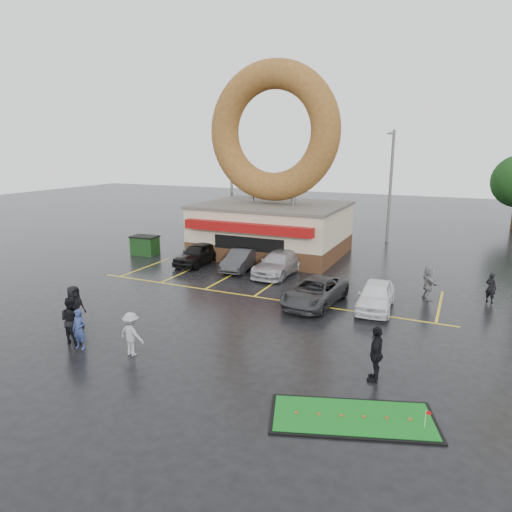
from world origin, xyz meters
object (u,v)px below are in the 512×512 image
at_px(car_black, 198,254).
at_px(putting_green, 352,418).
at_px(streetlight_left, 231,179).
at_px(car_grey, 315,292).
at_px(car_white, 376,296).
at_px(streetlight_mid, 390,184).
at_px(car_silver, 279,263).
at_px(dumpster, 145,246).
at_px(car_dgrey, 241,260).
at_px(person_cameraman, 376,354).
at_px(donut_shop, 272,193).
at_px(person_blue, 79,329).

relative_size(car_black, putting_green, 0.81).
height_order(streetlight_left, putting_green, streetlight_left).
height_order(car_grey, car_white, car_white).
height_order(streetlight_left, car_black, streetlight_left).
distance_m(streetlight_mid, car_grey, 17.79).
relative_size(car_silver, putting_green, 0.93).
distance_m(dumpster, putting_green, 23.45).
xyz_separation_m(car_dgrey, car_silver, (2.63, 0.00, 0.05)).
bearing_deg(car_white, car_grey, -173.32).
height_order(car_dgrey, person_cameraman, person_cameraman).
height_order(person_cameraman, dumpster, person_cameraman).
bearing_deg(car_black, streetlight_mid, 52.30).
bearing_deg(car_black, car_grey, -23.65).
bearing_deg(streetlight_mid, car_grey, -92.43).
bearing_deg(putting_green, car_white, 96.77).
height_order(streetlight_left, car_silver, streetlight_left).
relative_size(donut_shop, streetlight_left, 1.50).
height_order(streetlight_left, streetlight_mid, same).
distance_m(streetlight_left, streetlight_mid, 14.04).
bearing_deg(car_grey, person_blue, -121.63).
bearing_deg(person_cameraman, car_silver, -144.74).
bearing_deg(streetlight_mid, putting_green, -82.87).
xyz_separation_m(streetlight_left, streetlight_mid, (14.00, 1.00, 0.00)).
bearing_deg(car_white, donut_shop, 132.28).
xyz_separation_m(donut_shop, car_silver, (2.55, -4.97, -3.76)).
distance_m(car_dgrey, car_grey, 7.70).
relative_size(donut_shop, car_white, 3.40).
relative_size(streetlight_mid, putting_green, 1.74).
bearing_deg(dumpster, car_black, -12.77).
xyz_separation_m(donut_shop, person_cameraman, (10.45, -15.86, -3.49)).
xyz_separation_m(car_dgrey, car_grey, (6.34, -4.37, -0.00)).
bearing_deg(car_silver, person_cameraman, -51.08).
xyz_separation_m(car_dgrey, putting_green, (10.38, -13.45, -0.61)).
bearing_deg(streetlight_left, car_grey, -50.83).
bearing_deg(streetlight_left, car_dgrey, -59.85).
distance_m(car_grey, person_blue, 11.11).
relative_size(car_black, car_silver, 0.87).
bearing_deg(donut_shop, car_grey, -56.14).
xyz_separation_m(streetlight_mid, dumpster, (-15.31, -12.11, -4.13)).
bearing_deg(car_grey, donut_shop, 129.62).
relative_size(person_blue, dumpster, 0.89).
distance_m(donut_shop, person_cameraman, 19.31).
height_order(donut_shop, dumpster, donut_shop).
xyz_separation_m(streetlight_left, car_dgrey, (6.92, -11.92, -4.13)).
relative_size(streetlight_left, streetlight_mid, 1.00).
bearing_deg(putting_green, dumpster, 142.55).
distance_m(streetlight_left, dumpster, 11.93).
relative_size(car_grey, dumpster, 2.59).
distance_m(streetlight_mid, putting_green, 26.99).
distance_m(car_white, putting_green, 9.71).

